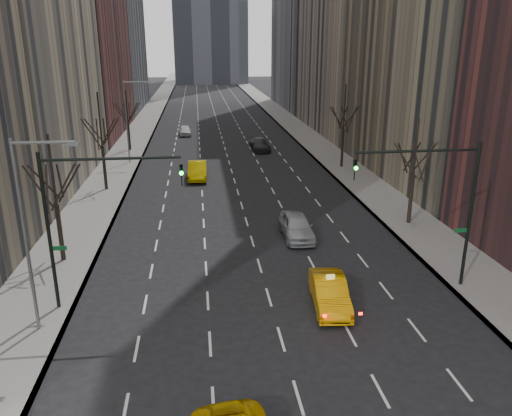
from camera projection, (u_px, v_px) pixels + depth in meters
name	position (u px, v px, depth m)	size (l,w,h in m)	color
sidewalk_left	(142.00, 128.00, 79.94)	(4.50, 320.00, 0.15)	slate
sidewalk_right	(292.00, 125.00, 82.67)	(4.50, 320.00, 0.15)	slate
tree_lw_b	(57.00, 205.00, 29.79)	(3.36, 3.50, 7.82)	black
tree_lw_c	(102.00, 147.00, 44.78)	(3.36, 3.50, 8.74)	black
tree_lw_d	(128.00, 123.00, 61.90)	(3.36, 3.50, 7.36)	black
tree_rw_b	(413.00, 176.00, 36.23)	(3.36, 3.50, 7.82)	black
tree_rw_c	(343.00, 131.00, 53.11)	(3.36, 3.50, 8.74)	black
traffic_mast_left	(82.00, 206.00, 23.90)	(6.69, 0.39, 8.00)	black
traffic_mast_right	(443.00, 193.00, 25.92)	(6.69, 0.39, 8.00)	black
streetlight_near	(31.00, 218.00, 21.78)	(2.83, 0.22, 9.00)	slate
streetlight_far	(129.00, 113.00, 54.79)	(2.83, 0.22, 9.00)	slate
taxi_sedan	(330.00, 293.00, 25.49)	(1.64, 4.70, 1.55)	orange
silver_sedan_ahead	(297.00, 226.00, 34.58)	(1.98, 4.92, 1.68)	#9EA0A5
far_taxi	(198.00, 170.00, 49.77)	(1.80, 5.15, 1.70)	#D6B504
far_suv_grey	(260.00, 144.00, 63.12)	(2.14, 5.27, 1.53)	#2B2B30
far_car_white	(185.00, 130.00, 73.58)	(1.68, 4.18, 1.42)	silver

